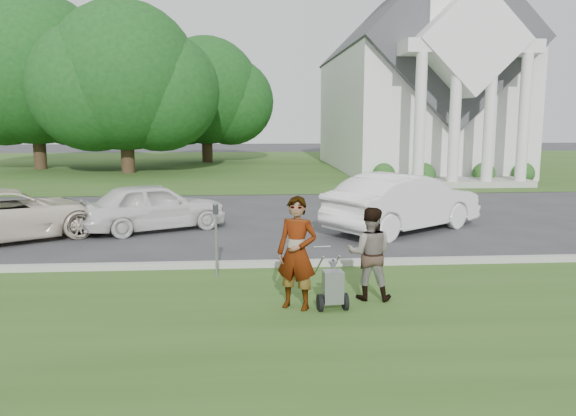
{
  "coord_description": "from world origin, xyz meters",
  "views": [
    {
      "loc": [
        -1.09,
        -11.03,
        3.14
      ],
      "look_at": [
        -0.3,
        0.0,
        1.37
      ],
      "focal_mm": 35.0,
      "sensor_mm": 36.0,
      "label": 1
    }
  ],
  "objects": [
    {
      "name": "person_left",
      "position": [
        -0.3,
        -2.09,
        0.94
      ],
      "size": [
        0.81,
        0.71,
        1.88
      ],
      "primitive_type": "imported",
      "rotation": [
        0.0,
        0.0,
        -0.46
      ],
      "color": "#999999",
      "rests_on": "ground"
    },
    {
      "name": "car_b",
      "position": [
        -3.74,
        4.83,
        0.68
      ],
      "size": [
        4.31,
        3.19,
        1.37
      ],
      "primitive_type": "imported",
      "rotation": [
        0.0,
        0.0,
        2.02
      ],
      "color": "silver",
      "rests_on": "ground"
    },
    {
      "name": "curb",
      "position": [
        0.0,
        0.55,
        0.07
      ],
      "size": [
        80.0,
        0.18,
        0.15
      ],
      "primitive_type": "cube",
      "color": "#9E9E93",
      "rests_on": "ground"
    },
    {
      "name": "person_right",
      "position": [
        1.0,
        -1.69,
        0.81
      ],
      "size": [
        0.9,
        0.77,
        1.62
      ],
      "primitive_type": "imported",
      "rotation": [
        0.0,
        0.0,
        2.92
      ],
      "color": "#999999",
      "rests_on": "ground"
    },
    {
      "name": "church_lawn",
      "position": [
        0.0,
        27.0,
        0.01
      ],
      "size": [
        80.0,
        30.0,
        0.01
      ],
      "primitive_type": "cube",
      "color": "#2E4E1A",
      "rests_on": "ground"
    },
    {
      "name": "tree_far",
      "position": [
        -14.01,
        24.99,
        5.69
      ],
      "size": [
        11.64,
        9.2,
        10.73
      ],
      "color": "#332316",
      "rests_on": "ground"
    },
    {
      "name": "tree_left",
      "position": [
        -8.01,
        21.99,
        5.11
      ],
      "size": [
        10.63,
        8.4,
        9.71
      ],
      "color": "#332316",
      "rests_on": "ground"
    },
    {
      "name": "parking_meter_near",
      "position": [
        -1.72,
        -0.21,
        0.95
      ],
      "size": [
        0.11,
        0.1,
        1.51
      ],
      "color": "gray",
      "rests_on": "ground"
    },
    {
      "name": "grass_strip",
      "position": [
        0.0,
        -3.0,
        0.01
      ],
      "size": [
        80.0,
        7.0,
        0.01
      ],
      "primitive_type": "cube",
      "color": "#2E4E1A",
      "rests_on": "ground"
    },
    {
      "name": "ground",
      "position": [
        0.0,
        0.0,
        0.0
      ],
      "size": [
        120.0,
        120.0,
        0.0
      ],
      "primitive_type": "plane",
      "color": "#333335",
      "rests_on": "ground"
    },
    {
      "name": "car_a",
      "position": [
        -7.24,
        3.82,
        0.67
      ],
      "size": [
        5.29,
        4.52,
        1.35
      ],
      "primitive_type": "imported",
      "rotation": [
        0.0,
        0.0,
        2.15
      ],
      "color": "beige",
      "rests_on": "ground"
    },
    {
      "name": "church",
      "position": [
        9.0,
        23.11,
        5.94
      ],
      "size": [
        9.19,
        19.0,
        24.1
      ],
      "color": "white",
      "rests_on": "ground"
    },
    {
      "name": "striping_cart",
      "position": [
        0.28,
        -2.23,
        0.39
      ],
      "size": [
        0.52,
        1.01,
        0.91
      ],
      "rotation": [
        0.0,
        0.0,
        0.09
      ],
      "color": "black",
      "rests_on": "ground"
    },
    {
      "name": "car_d",
      "position": [
        3.28,
        4.27,
        0.81
      ],
      "size": [
        5.05,
        4.2,
        1.63
      ],
      "primitive_type": "imported",
      "rotation": [
        0.0,
        0.0,
        2.17
      ],
      "color": "white",
      "rests_on": "ground"
    },
    {
      "name": "tree_back",
      "position": [
        -4.01,
        29.99,
        4.73
      ],
      "size": [
        9.61,
        7.6,
        8.89
      ],
      "color": "#332316",
      "rests_on": "ground"
    }
  ]
}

